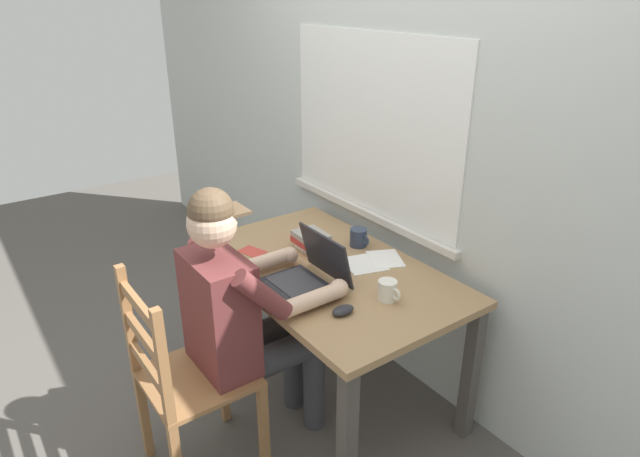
{
  "coord_description": "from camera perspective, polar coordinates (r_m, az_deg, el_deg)",
  "views": [
    {
      "loc": [
        1.83,
        -1.35,
        1.93
      ],
      "look_at": [
        0.02,
        -0.05,
        0.95
      ],
      "focal_mm": 30.78,
      "sensor_mm": 36.0,
      "label": 1
    }
  ],
  "objects": [
    {
      "name": "coffee_mug_dark",
      "position": [
        2.77,
        4.04,
        -0.94
      ],
      "size": [
        0.13,
        0.09,
        0.09
      ],
      "color": "#2D384C",
      "rests_on": "desk"
    },
    {
      "name": "seated_person",
      "position": [
        2.33,
        -7.96,
        -8.51
      ],
      "size": [
        0.5,
        0.6,
        1.26
      ],
      "color": "brown",
      "rests_on": "ground"
    },
    {
      "name": "desk",
      "position": [
        2.62,
        0.63,
        -5.88
      ],
      "size": [
        1.33,
        0.81,
        0.73
      ],
      "color": "#9E7A51",
      "rests_on": "ground"
    },
    {
      "name": "ground_plane",
      "position": [
        2.99,
        0.58,
        -16.5
      ],
      "size": [
        8.0,
        8.0,
        0.0
      ],
      "primitive_type": "plane",
      "color": "#56514C"
    },
    {
      "name": "paper_pile_near_laptop",
      "position": [
        2.61,
        4.63,
        -3.68
      ],
      "size": [
        0.23,
        0.23,
        0.0
      ],
      "primitive_type": "cube",
      "rotation": [
        0.0,
        0.0,
        -0.28
      ],
      "color": "white",
      "rests_on": "desk"
    },
    {
      "name": "computer_mouse",
      "position": [
        2.22,
        2.4,
        -8.49
      ],
      "size": [
        0.06,
        0.1,
        0.03
      ],
      "primitive_type": "ellipsoid",
      "color": "#232328",
      "rests_on": "desk"
    },
    {
      "name": "paper_pile_back_corner",
      "position": [
        2.67,
        6.8,
        -3.17
      ],
      "size": [
        0.24,
        0.22,
        0.01
      ],
      "primitive_type": "cube",
      "rotation": [
        0.0,
        0.0,
        -0.46
      ],
      "color": "white",
      "rests_on": "desk"
    },
    {
      "name": "back_wall",
      "position": [
        2.67,
        9.12,
        9.78
      ],
      "size": [
        6.0,
        0.08,
        2.6
      ],
      "color": "beige",
      "rests_on": "ground"
    },
    {
      "name": "landscape_photo_print",
      "position": [
        2.75,
        -7.07,
        -2.4
      ],
      "size": [
        0.15,
        0.13,
        0.0
      ],
      "primitive_type": "cube",
      "rotation": [
        0.0,
        0.0,
        0.31
      ],
      "color": "#C63D33",
      "rests_on": "desk"
    },
    {
      "name": "coffee_mug_white",
      "position": [
        2.32,
        7.06,
        -6.41
      ],
      "size": [
        0.12,
        0.08,
        0.09
      ],
      "color": "silver",
      "rests_on": "desk"
    },
    {
      "name": "wooden_chair",
      "position": [
        2.37,
        -13.85,
        -15.09
      ],
      "size": [
        0.42,
        0.42,
        0.96
      ],
      "color": "olive",
      "rests_on": "ground"
    },
    {
      "name": "book_stack_main",
      "position": [
        2.73,
        -0.84,
        -1.28
      ],
      "size": [
        0.18,
        0.16,
        0.09
      ],
      "color": "white",
      "rests_on": "desk"
    },
    {
      "name": "laptop",
      "position": [
        2.4,
        -1.05,
        -4.79
      ],
      "size": [
        0.33,
        0.29,
        0.23
      ],
      "color": "#232328",
      "rests_on": "desk"
    }
  ]
}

